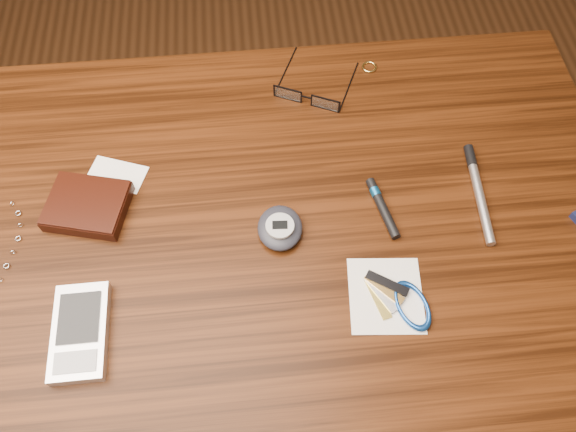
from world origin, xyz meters
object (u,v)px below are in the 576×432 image
at_px(eyeglasses, 308,96).
at_px(pda_phone, 80,332).
at_px(wallet_and_card, 88,205).
at_px(pedometer, 280,228).
at_px(notepad_keys, 399,300).
at_px(silver_pen, 477,185).
at_px(desk, 266,274).

xyz_separation_m(eyeglasses, pda_phone, (-0.31, -0.34, -0.00)).
relative_size(wallet_and_card, pedometer, 2.01).
distance_m(notepad_keys, silver_pen, 0.21).
height_order(desk, pedometer, pedometer).
height_order(pda_phone, silver_pen, pda_phone).
bearing_deg(eyeglasses, wallet_and_card, -152.60).
xyz_separation_m(pedometer, silver_pen, (0.28, 0.04, -0.01)).
height_order(desk, pda_phone, pda_phone).
height_order(wallet_and_card, notepad_keys, wallet_and_card).
bearing_deg(wallet_and_card, eyeglasses, 27.40).
relative_size(desk, wallet_and_card, 7.01).
bearing_deg(pda_phone, silver_pen, 16.94).
height_order(pda_phone, pedometer, pedometer).
distance_m(eyeglasses, notepad_keys, 0.34).
distance_m(wallet_and_card, notepad_keys, 0.42).
relative_size(wallet_and_card, notepad_keys, 1.27).
relative_size(pda_phone, notepad_keys, 1.06).
distance_m(desk, eyeglasses, 0.27).
bearing_deg(wallet_and_card, notepad_keys, -23.47).
bearing_deg(notepad_keys, wallet_and_card, 156.53).
distance_m(pedometer, silver_pen, 0.28).
bearing_deg(desk, silver_pen, 10.83).
distance_m(pda_phone, silver_pen, 0.55).
xyz_separation_m(notepad_keys, silver_pen, (0.14, 0.15, 0.00)).
bearing_deg(silver_pen, pda_phone, -163.06).
xyz_separation_m(pda_phone, pedometer, (0.25, 0.12, 0.00)).
distance_m(wallet_and_card, eyeglasses, 0.35).
bearing_deg(eyeglasses, silver_pen, -39.70).
relative_size(eyeglasses, silver_pen, 0.90).
xyz_separation_m(pda_phone, notepad_keys, (0.38, 0.01, -0.00)).
relative_size(eyeglasses, pda_phone, 1.19).
distance_m(pda_phone, pedometer, 0.27).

